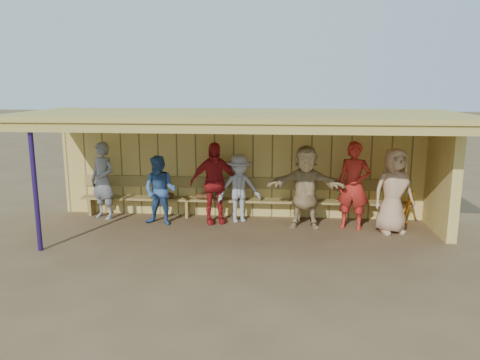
% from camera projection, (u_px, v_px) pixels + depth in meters
% --- Properties ---
extents(ground, '(90.00, 90.00, 0.00)m').
position_uv_depth(ground, '(239.00, 232.00, 9.82)').
color(ground, brown).
rests_on(ground, ground).
extents(player_a, '(0.76, 0.65, 1.77)m').
position_uv_depth(player_a, '(103.00, 181.00, 10.70)').
color(player_a, gray).
rests_on(player_a, ground).
extents(player_c, '(0.84, 0.70, 1.54)m').
position_uv_depth(player_c, '(160.00, 191.00, 10.22)').
color(player_c, '#365B95').
rests_on(player_c, ground).
extents(player_d, '(1.15, 0.76, 1.81)m').
position_uv_depth(player_d, '(214.00, 183.00, 10.33)').
color(player_d, '#AA1B1D').
rests_on(player_d, ground).
extents(player_e, '(1.12, 0.86, 1.53)m').
position_uv_depth(player_e, '(239.00, 188.00, 10.46)').
color(player_e, '#9A9AA3').
rests_on(player_e, ground).
extents(player_f, '(1.66, 0.54, 1.79)m').
position_uv_depth(player_f, '(306.00, 187.00, 9.97)').
color(player_f, tan).
rests_on(player_f, ground).
extents(player_g, '(0.77, 0.60, 1.88)m').
position_uv_depth(player_g, '(354.00, 186.00, 9.91)').
color(player_g, red).
rests_on(player_g, ground).
extents(player_h, '(0.99, 0.78, 1.78)m').
position_uv_depth(player_h, '(394.00, 191.00, 9.64)').
color(player_h, tan).
rests_on(player_h, ground).
extents(dugout_structure, '(8.80, 3.20, 2.50)m').
position_uv_depth(dugout_structure, '(259.00, 148.00, 10.11)').
color(dugout_structure, '#D5B65B').
rests_on(dugout_structure, ground).
extents(bench, '(7.60, 0.34, 0.93)m').
position_uv_depth(bench, '(243.00, 195.00, 10.80)').
color(bench, '#A08644').
rests_on(bench, ground).
extents(dugout_equipment, '(5.61, 0.62, 0.80)m').
position_uv_depth(dugout_equipment, '(231.00, 198.00, 10.70)').
color(dugout_equipment, orange).
rests_on(dugout_equipment, ground).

